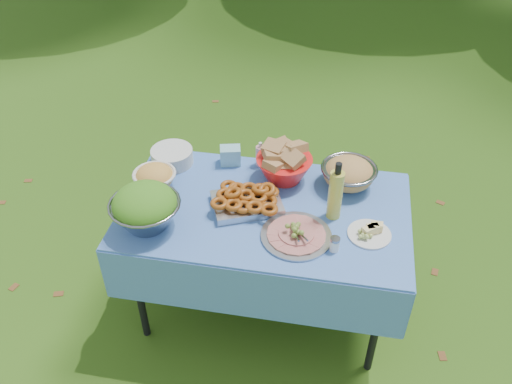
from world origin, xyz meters
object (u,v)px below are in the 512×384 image
picnic_table (264,260)px  salad_bowl (145,208)px  bread_bowl (284,163)px  charcuterie_platter (297,231)px  pasta_bowl_steel (349,173)px  plate_stack (172,156)px  oil_bottle (336,191)px

picnic_table → salad_bowl: bearing=-157.7°
bread_bowl → charcuterie_platter: (0.12, -0.45, -0.06)m
picnic_table → pasta_bowl_steel: size_ratio=4.97×
plate_stack → oil_bottle: oil_bottle is taller
plate_stack → bread_bowl: 0.64m
pasta_bowl_steel → salad_bowl: bearing=-152.4°
salad_bowl → oil_bottle: size_ratio=1.06×
pasta_bowl_steel → oil_bottle: bearing=-102.4°
charcuterie_platter → salad_bowl: bearing=-176.3°
picnic_table → pasta_bowl_steel: (0.40, 0.27, 0.46)m
bread_bowl → plate_stack: bearing=177.0°
bread_bowl → pasta_bowl_steel: bearing=0.7°
picnic_table → plate_stack: plate_stack is taller
plate_stack → picnic_table: bearing=-27.4°
salad_bowl → pasta_bowl_steel: size_ratio=1.17×
oil_bottle → charcuterie_platter: bearing=-131.7°
pasta_bowl_steel → charcuterie_platter: (-0.22, -0.45, -0.04)m
picnic_table → salad_bowl: salad_bowl is taller
picnic_table → oil_bottle: bearing=0.9°
picnic_table → plate_stack: (-0.58, 0.30, 0.42)m
plate_stack → pasta_bowl_steel: bearing=-1.7°
bread_bowl → pasta_bowl_steel: bread_bowl is taller
salad_bowl → pasta_bowl_steel: (0.95, 0.50, -0.03)m
bread_bowl → oil_bottle: oil_bottle is taller
picnic_table → plate_stack: 0.78m
bread_bowl → oil_bottle: bearing=-42.6°
salad_bowl → charcuterie_platter: bearing=3.7°
charcuterie_platter → oil_bottle: bearing=48.3°
bread_bowl → charcuterie_platter: size_ratio=0.88×
salad_bowl → bread_bowl: size_ratio=1.13×
salad_bowl → charcuterie_platter: (0.73, 0.05, -0.07)m
charcuterie_platter → picnic_table: bearing=135.5°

